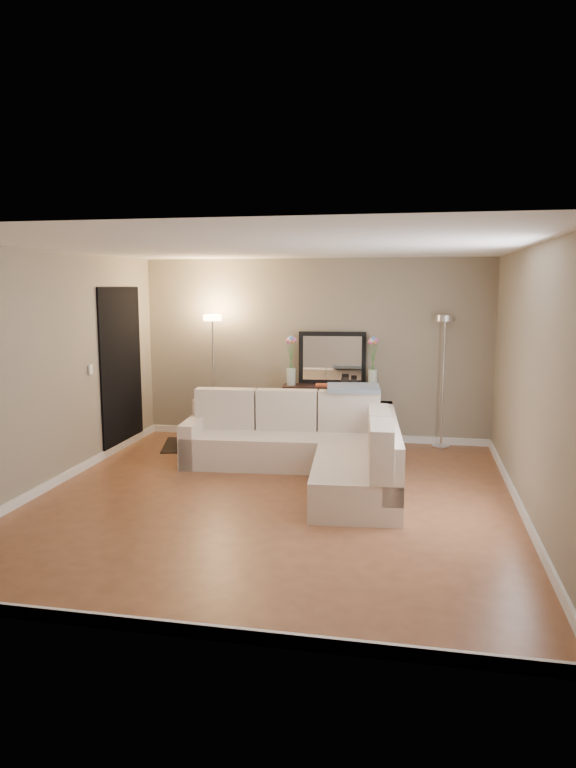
% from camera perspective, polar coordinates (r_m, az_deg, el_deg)
% --- Properties ---
extents(floor, '(5.00, 5.50, 0.01)m').
position_cam_1_polar(floor, '(6.85, -1.31, -10.18)').
color(floor, brown).
rests_on(floor, ground).
extents(ceiling, '(5.00, 5.50, 0.01)m').
position_cam_1_polar(ceiling, '(6.50, -1.39, 12.16)').
color(ceiling, white).
rests_on(ceiling, ground).
extents(wall_back, '(5.00, 0.02, 2.60)m').
position_cam_1_polar(wall_back, '(9.24, 2.34, 3.04)').
color(wall_back, gray).
rests_on(wall_back, ground).
extents(wall_front, '(5.00, 0.02, 2.60)m').
position_cam_1_polar(wall_front, '(3.94, -10.03, -4.84)').
color(wall_front, gray).
rests_on(wall_front, ground).
extents(wall_left, '(0.02, 5.50, 2.60)m').
position_cam_1_polar(wall_left, '(7.50, -20.44, 1.16)').
color(wall_left, gray).
rests_on(wall_left, ground).
extents(wall_right, '(0.02, 5.50, 2.60)m').
position_cam_1_polar(wall_right, '(6.49, 20.83, 0.05)').
color(wall_right, gray).
rests_on(wall_right, ground).
extents(baseboard_back, '(5.00, 0.03, 0.10)m').
position_cam_1_polar(baseboard_back, '(9.43, 2.27, -4.56)').
color(baseboard_back, white).
rests_on(baseboard_back, ground).
extents(baseboard_front, '(5.00, 0.03, 0.10)m').
position_cam_1_polar(baseboard_front, '(4.42, -9.45, -20.70)').
color(baseboard_front, white).
rests_on(baseboard_front, ground).
extents(baseboard_left, '(0.03, 5.50, 0.10)m').
position_cam_1_polar(baseboard_left, '(7.74, -19.78, -8.06)').
color(baseboard_left, white).
rests_on(baseboard_left, ground).
extents(baseboard_right, '(0.03, 5.50, 0.10)m').
position_cam_1_polar(baseboard_right, '(6.78, 20.04, -10.45)').
color(baseboard_right, white).
rests_on(baseboard_right, ground).
extents(doorway, '(0.02, 1.20, 2.20)m').
position_cam_1_polar(doorway, '(8.99, -14.57, 1.32)').
color(doorway, black).
rests_on(doorway, ground).
extents(switch_plate, '(0.02, 0.08, 0.12)m').
position_cam_1_polar(switch_plate, '(8.22, -17.15, 1.24)').
color(switch_plate, white).
rests_on(switch_plate, ground).
extents(sectional_sofa, '(2.78, 2.54, 0.91)m').
position_cam_1_polar(sectional_sofa, '(7.61, 2.26, -5.57)').
color(sectional_sofa, beige).
rests_on(sectional_sofa, floor).
extents(throw_blanket, '(0.70, 0.46, 0.09)m').
position_cam_1_polar(throw_blanket, '(8.09, 5.83, -0.35)').
color(throw_blanket, gray).
rests_on(throw_blanket, sectional_sofa).
extents(console_table, '(1.37, 0.48, 0.83)m').
position_cam_1_polar(console_table, '(9.07, 3.32, -2.39)').
color(console_table, black).
rests_on(console_table, floor).
extents(leaning_mirror, '(0.95, 0.13, 0.75)m').
position_cam_1_polar(leaning_mirror, '(9.13, 3.95, 2.32)').
color(leaning_mirror, black).
rests_on(leaning_mirror, console_table).
extents(table_decor, '(0.58, 0.14, 0.13)m').
position_cam_1_polar(table_decor, '(8.97, 3.86, -0.04)').
color(table_decor, '#E85729').
rests_on(table_decor, console_table).
extents(flower_vase_left, '(0.16, 0.13, 0.71)m').
position_cam_1_polar(flower_vase_left, '(9.01, 0.28, 1.73)').
color(flower_vase_left, silver).
rests_on(flower_vase_left, console_table).
extents(flower_vase_right, '(0.16, 0.13, 0.71)m').
position_cam_1_polar(flower_vase_right, '(8.97, 7.55, 1.62)').
color(flower_vase_right, silver).
rests_on(flower_vase_right, console_table).
extents(floor_lamp_lit, '(0.31, 0.31, 1.80)m').
position_cam_1_polar(floor_lamp_lit, '(9.23, -6.68, 2.82)').
color(floor_lamp_lit, silver).
rests_on(floor_lamp_lit, floor).
extents(floor_lamp_unlit, '(0.33, 0.33, 1.83)m').
position_cam_1_polar(floor_lamp_unlit, '(8.93, 13.71, 2.54)').
color(floor_lamp_unlit, silver).
rests_on(floor_lamp_unlit, floor).
extents(charcoal_rug, '(1.36, 1.15, 0.02)m').
position_cam_1_polar(charcoal_rug, '(9.12, -7.27, -5.35)').
color(charcoal_rug, black).
rests_on(charcoal_rug, floor).
extents(black_bag, '(0.38, 0.31, 0.22)m').
position_cam_1_polar(black_bag, '(9.01, -8.56, -4.69)').
color(black_bag, black).
rests_on(black_bag, charcoal_rug).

